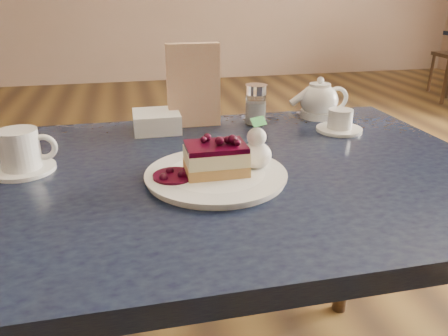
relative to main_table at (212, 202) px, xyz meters
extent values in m
cube|color=#172231|center=(0.00, 0.00, 0.06)|extent=(1.16, 0.78, 0.04)
cylinder|color=#3C2414|center=(-0.52, 0.33, -0.31)|extent=(0.05, 0.05, 0.69)
cylinder|color=#3C2414|center=(0.52, 0.33, -0.31)|extent=(0.05, 0.05, 0.69)
cylinder|color=white|center=(0.00, -0.05, 0.08)|extent=(0.27, 0.27, 0.01)
cube|color=tan|center=(0.00, -0.05, 0.10)|extent=(0.12, 0.08, 0.02)
cube|color=beige|center=(0.00, -0.05, 0.12)|extent=(0.11, 0.08, 0.03)
cube|color=black|center=(0.00, -0.05, 0.14)|extent=(0.11, 0.08, 0.01)
ellipsoid|color=white|center=(0.08, -0.04, 0.11)|extent=(0.06, 0.06, 0.05)
cylinder|color=black|center=(-0.08, -0.05, 0.09)|extent=(0.08, 0.08, 0.01)
cylinder|color=white|center=(-0.37, 0.07, 0.08)|extent=(0.13, 0.13, 0.01)
cylinder|color=white|center=(-0.37, 0.07, 0.12)|extent=(0.08, 0.08, 0.08)
torus|color=white|center=(-0.33, 0.07, 0.12)|extent=(0.05, 0.01, 0.05)
cylinder|color=white|center=(0.37, 0.18, 0.08)|extent=(0.12, 0.12, 0.01)
cylinder|color=white|center=(0.37, 0.18, 0.11)|extent=(0.06, 0.06, 0.05)
ellipsoid|color=white|center=(0.37, 0.31, 0.12)|extent=(0.11, 0.11, 0.09)
cylinder|color=white|center=(0.37, 0.31, 0.17)|extent=(0.06, 0.06, 0.01)
cylinder|color=white|center=(0.30, 0.31, 0.12)|extent=(0.06, 0.02, 0.05)
cube|color=beige|center=(0.02, 0.31, 0.18)|extent=(0.14, 0.03, 0.21)
cylinder|color=white|center=(0.18, 0.28, 0.12)|extent=(0.05, 0.05, 0.08)
cylinder|color=silver|center=(0.18, 0.28, 0.17)|extent=(0.06, 0.06, 0.02)
cube|color=white|center=(-0.09, 0.28, 0.10)|extent=(0.12, 0.12, 0.05)
cylinder|color=#3C2414|center=(2.88, 2.86, -0.33)|extent=(0.04, 0.04, 0.65)
camera|label=1|loc=(-0.15, -0.80, 0.42)|focal=35.00mm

